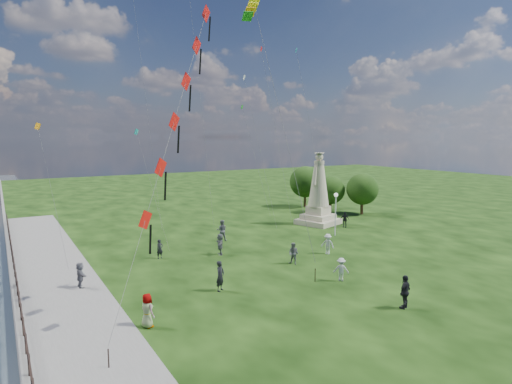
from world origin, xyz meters
TOP-DOWN VIEW (x-y plane):
  - ground at (36.75, 10.00)m, footprint 106.50×160.00m
  - waterfront at (-15.24, 8.99)m, footprint 200.00×200.00m
  - statue at (12.76, 17.57)m, footprint 4.79×4.79m
  - lamppost at (10.64, 12.45)m, footprint 0.38×0.38m
  - tree_row at (19.43, 23.55)m, footprint 6.52×12.20m
  - person_0 at (-5.55, 4.75)m, footprint 0.83×0.76m
  - person_1 at (1.62, 6.92)m, footprint 0.79×0.93m
  - person_2 at (2.10, 2.28)m, footprint 1.10×1.03m
  - person_3 at (1.96, -3.00)m, footprint 1.23×0.86m
  - person_5 at (-12.87, 9.60)m, footprint 0.72×1.52m
  - person_6 at (-6.41, 13.57)m, footprint 0.62×0.47m
  - person_7 at (0.34, 16.24)m, footprint 1.10×0.96m
  - person_8 at (5.68, 7.78)m, footprint 0.99×1.20m
  - person_9 at (14.08, 14.81)m, footprint 0.97×1.06m
  - person_10 at (-10.94, 2.07)m, footprint 0.76×0.97m
  - person_11 at (-1.89, 12.12)m, footprint 1.21×1.75m
  - red_kite_train at (-8.01, 4.61)m, footprint 9.22×9.35m
  - small_kites at (2.72, 23.68)m, footprint 29.20×15.12m

SIDE VIEW (x-z plane):
  - ground at x=36.75m, z-range -0.60..0.00m
  - waterfront at x=-15.24m, z-range -0.82..0.69m
  - person_6 at x=-6.41m, z-range 0.00..1.52m
  - person_2 at x=2.10m, z-range 0.00..1.55m
  - person_5 at x=-12.87m, z-range 0.00..1.61m
  - person_9 at x=14.08m, z-range 0.00..1.63m
  - person_1 at x=1.62m, z-range 0.00..1.64m
  - person_8 at x=5.68m, z-range 0.00..1.65m
  - person_10 at x=-10.94m, z-range 0.00..1.73m
  - person_11 at x=-1.89m, z-range 0.00..1.73m
  - person_0 at x=-5.55m, z-range 0.00..1.90m
  - person_3 at x=1.96m, z-range 0.00..1.90m
  - person_7 at x=0.34m, z-range 0.00..1.94m
  - statue at x=12.76m, z-range -0.95..6.83m
  - lamppost at x=10.64m, z-range 0.92..5.07m
  - tree_row at x=19.43m, z-range 0.42..5.96m
  - red_kite_train at x=-8.01m, z-range 2.14..19.94m
  - small_kites at x=2.72m, z-range -1.24..31.61m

